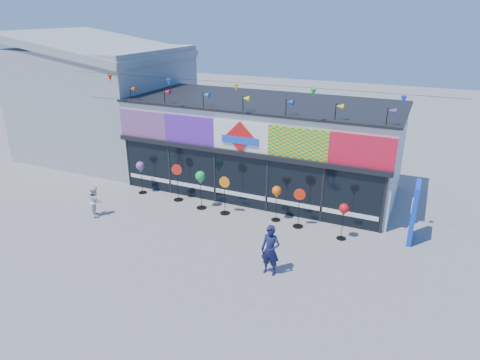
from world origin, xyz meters
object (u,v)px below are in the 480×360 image
Objects in this scene: adult_man at (270,250)px; child at (96,201)px; spinner_5 at (299,207)px; spinner_2 at (200,179)px; spinner_3 at (225,194)px; spinner_4 at (277,193)px; spinner_0 at (140,168)px; spinner_1 at (177,182)px; blue_sign at (414,212)px; spinner_6 at (344,211)px.

adult_man reaches higher than child.
adult_man reaches higher than spinner_5.
spinner_3 is (1.14, -0.06, -0.48)m from spinner_2.
spinner_4 is 0.93× the size of spinner_5.
spinner_5 reaches higher than child.
spinner_5 reaches higher than spinner_0.
spinner_1 is at bearing 177.52° from spinner_5.
child is (-3.58, -2.35, -0.71)m from spinner_2.
blue_sign reaches higher than spinner_1.
blue_sign reaches higher than spinner_3.
child is at bearing -146.70° from spinner_2.
spinner_5 is 1.78m from spinner_6.
child is at bearing -164.94° from blue_sign.
spinner_6 is (2.71, -0.42, -0.05)m from spinner_4.
spinner_5 is at bearing 93.54° from adult_man.
spinner_0 is (-11.56, -0.42, 0.10)m from blue_sign.
child is at bearing -130.19° from spinner_1.
spinner_6 is (5.98, -0.19, -0.21)m from spinner_2.
spinner_1 reaches higher than spinner_3.
spinner_1 is at bearing 148.77° from adult_man.
blue_sign is at bearing 9.53° from spinner_5.
spinner_2 is at bearing -12.88° from spinner_1.
blue_sign is at bearing -118.72° from child.
spinner_0 is 1.08× the size of spinner_6.
blue_sign is 5.04m from spinner_4.
spinner_2 is 3.28m from spinner_4.
spinner_5 is at bearing -116.18° from child.
spinner_5 is 1.12× the size of spinner_6.
adult_man is at bearing -133.22° from blue_sign.
spinner_2 is at bearing -100.04° from child.
spinner_4 is at bearing 7.77° from spinner_3.
spinner_2 is at bearing -179.15° from spinner_5.
blue_sign is 1.33× the size of spinner_1.
spinner_1 is 1.00× the size of adult_man.
child is at bearing -154.09° from spinner_3.
spinner_3 is at bearing -8.40° from spinner_1.
adult_man is at bearing -73.10° from spinner_4.
blue_sign is at bearing 2.60° from spinner_1.
spinner_3 is at bearing -107.44° from child.
spinner_2 is 1.00× the size of adult_man.
child is (-0.31, -2.67, -0.59)m from spinner_0.
adult_man is at bearing -88.02° from spinner_5.
spinner_1 is 4.62m from spinner_4.
spinner_1 is 1.00× the size of spinner_2.
spinner_1 is 6.78m from adult_man.
blue_sign is at bearing 5.82° from spinner_4.
spinner_2 is 1.33× the size of child.
child is (-2.25, -2.66, -0.26)m from spinner_1.
blue_sign reaches higher than adult_man.
blue_sign is 9.63m from spinner_1.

